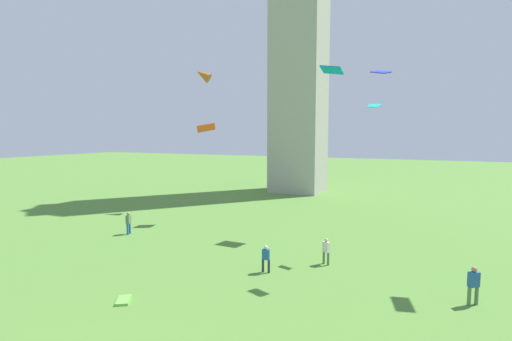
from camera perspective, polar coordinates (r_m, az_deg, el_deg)
name	(u,v)px	position (r m, az deg, el deg)	size (l,w,h in m)	color
monument_obelisk	(300,10)	(54.34, 6.66, 23.02)	(6.53, 6.53, 48.40)	#A8A399
person_0	(474,283)	(20.44, 30.05, -14.55)	(0.54, 0.50, 1.80)	#51754C
person_1	(326,250)	(23.37, 10.56, -11.69)	(0.48, 0.41, 1.61)	#51754C
person_2	(266,257)	(21.75, 1.51, -12.98)	(0.48, 0.29, 1.56)	#2D3338
person_3	(128,222)	(31.27, -18.74, -7.35)	(0.39, 0.52, 1.75)	#235693
kite_flying_0	(374,106)	(25.31, 17.43, 9.35)	(0.94, 0.76, 0.29)	#1BCFC4
kite_flying_2	(332,70)	(30.71, 11.38, 14.69)	(1.72, 1.30, 0.73)	#0488D9
kite_flying_3	(203,75)	(40.96, -8.05, 14.13)	(2.09, 1.63, 1.68)	#BD6012
kite_flying_4	(381,72)	(22.42, 18.37, 13.96)	(1.16, 1.02, 0.38)	#2731F0
kite_flying_5	(206,128)	(34.01, -7.56, 6.43)	(1.82, 1.76, 0.89)	#F14820
kite_bundle_0	(124,300)	(19.58, -19.41, -18.03)	(1.00, 0.58, 0.12)	#6CBE46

